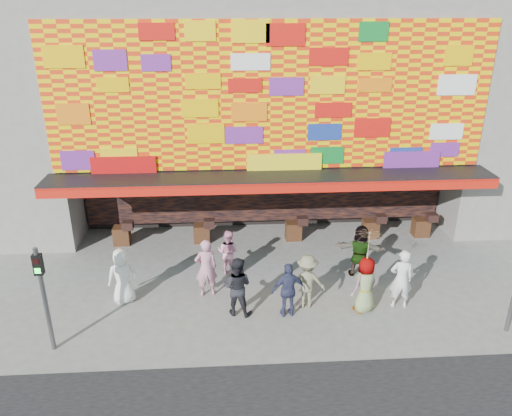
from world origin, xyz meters
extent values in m
plane|color=slate|center=(0.00, 0.00, 0.00)|extent=(90.00, 90.00, 0.00)
cube|color=gray|center=(0.00, 8.00, 6.50)|extent=(15.00, 8.00, 7.00)
cube|color=black|center=(0.00, 9.00, 1.50)|extent=(15.00, 6.00, 3.00)
cube|color=gray|center=(-7.30, 5.00, 1.50)|extent=(0.40, 2.00, 3.00)
cube|color=gray|center=(7.30, 5.00, 1.50)|extent=(0.40, 2.00, 3.00)
cube|color=black|center=(0.00, 3.40, 3.00)|extent=(15.20, 1.60, 0.12)
cube|color=red|center=(0.00, 2.62, 2.85)|extent=(15.20, 0.04, 0.35)
cube|color=#FFD000|center=(0.00, 3.96, 5.55)|extent=(14.80, 0.08, 4.90)
cube|color=black|center=(0.00, 5.85, 1.55)|extent=(14.00, 0.25, 2.50)
cylinder|color=#59595B|center=(-6.20, -1.50, 1.50)|extent=(0.12, 0.12, 3.00)
cube|color=black|center=(-6.20, -1.50, 2.55)|extent=(0.22, 0.18, 0.55)
cube|color=black|center=(-6.20, -1.59, 2.68)|extent=(0.14, 0.02, 0.14)
cube|color=#19E533|center=(-6.20, -1.59, 2.42)|extent=(0.14, 0.02, 0.14)
imported|color=white|center=(-4.72, 0.66, 0.89)|extent=(0.99, 0.79, 1.77)
imported|color=#C7819A|center=(-2.21, 0.89, 0.95)|extent=(0.76, 0.57, 1.90)
imported|color=black|center=(-1.29, -0.17, 0.91)|extent=(1.03, 0.90, 1.82)
imported|color=#7A7658|center=(0.79, 0.08, 0.84)|extent=(1.16, 0.75, 1.68)
imported|color=#323658|center=(0.18, -0.38, 0.85)|extent=(1.04, 0.54, 1.70)
imported|color=gray|center=(2.82, 1.78, 0.90)|extent=(1.74, 0.96, 1.79)
imported|color=gray|center=(2.44, -0.27, 0.87)|extent=(1.01, 0.88, 1.74)
imported|color=silver|center=(3.56, -0.13, 0.94)|extent=(0.72, 0.50, 1.89)
imported|color=pink|center=(-1.53, 2.20, 0.78)|extent=(0.93, 0.84, 1.56)
imported|color=beige|center=(2.44, -0.27, 2.15)|extent=(1.22, 1.24, 0.90)
cylinder|color=#4C3326|center=(2.44, -0.27, 1.25)|extent=(0.02, 0.02, 1.00)
camera|label=1|loc=(-1.53, -12.56, 8.58)|focal=35.00mm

